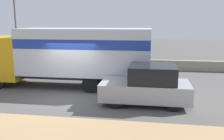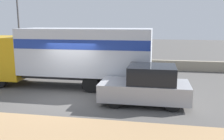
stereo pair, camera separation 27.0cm
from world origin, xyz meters
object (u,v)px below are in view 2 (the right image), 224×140
box_truck (70,53)px  car_hatchback (147,86)px  street_lamp (18,18)px  pedestrian (10,60)px

box_truck → car_hatchback: (4.24, -2.27, -1.06)m
street_lamp → car_hatchback: (9.85, -6.84, -3.00)m
street_lamp → car_hatchback: street_lamp is taller
car_hatchback → pedestrian: size_ratio=2.27×
car_hatchback → pedestrian: bearing=-27.9°
box_truck → car_hatchback: size_ratio=2.40×
street_lamp → pedestrian: size_ratio=3.87×
street_lamp → pedestrian: street_lamp is taller
box_truck → pedestrian: bearing=-27.7°
street_lamp → box_truck: street_lamp is taller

